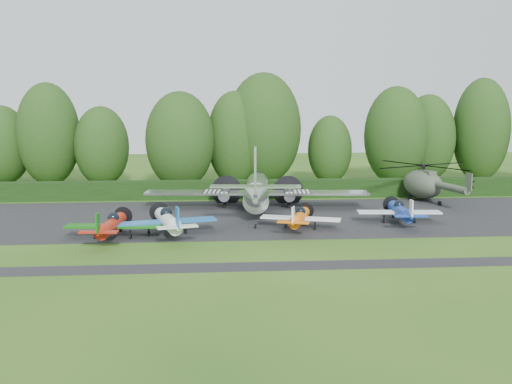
{
  "coord_description": "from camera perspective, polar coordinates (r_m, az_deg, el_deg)",
  "views": [
    {
      "loc": [
        -4.1,
        -40.84,
        10.13
      ],
      "look_at": [
        -0.29,
        9.03,
        2.5
      ],
      "focal_mm": 40.0,
      "sensor_mm": 36.0,
      "label": 1
    }
  ],
  "objects": [
    {
      "name": "tree_3",
      "position": [
        74.5,
        7.39,
        4.2
      ],
      "size": [
        5.68,
        5.68,
        8.85
      ],
      "color": "black",
      "rests_on": "ground"
    },
    {
      "name": "transport_plane",
      "position": [
        54.84,
        0.1,
        0.11
      ],
      "size": [
        21.94,
        16.82,
        7.03
      ],
      "rotation": [
        0.0,
        0.0,
        0.09
      ],
      "color": "silver",
      "rests_on": "ground"
    },
    {
      "name": "tree_8",
      "position": [
        81.59,
        21.59,
        5.77
      ],
      "size": [
        7.32,
        7.32,
        13.73
      ],
      "color": "black",
      "rests_on": "ground"
    },
    {
      "name": "tree_1",
      "position": [
        69.8,
        -7.61,
        5.13
      ],
      "size": [
        8.35,
        8.35,
        11.83
      ],
      "color": "black",
      "rests_on": "ground"
    },
    {
      "name": "tree_6",
      "position": [
        79.08,
        16.77,
        5.15
      ],
      "size": [
        7.23,
        7.23,
        11.58
      ],
      "color": "black",
      "rests_on": "ground"
    },
    {
      "name": "tree_0",
      "position": [
        73.28,
        0.77,
        6.33
      ],
      "size": [
        9.61,
        9.61,
        14.28
      ],
      "color": "black",
      "rests_on": "ground"
    },
    {
      "name": "sign_board",
      "position": [
        70.41,
        24.01,
        0.71
      ],
      "size": [
        3.39,
        0.13,
        1.9
      ],
      "rotation": [
        0.0,
        0.0,
        0.26
      ],
      "color": "#3F3326",
      "rests_on": "ground"
    },
    {
      "name": "light_plane_blue",
      "position": [
        50.45,
        14.24,
        -1.86
      ],
      "size": [
        7.12,
        7.49,
        2.74
      ],
      "rotation": [
        0.0,
        0.0,
        0.09
      ],
      "color": "#1A39A0",
      "rests_on": "ground"
    },
    {
      "name": "apron",
      "position": [
        52.0,
        0.23,
        -2.56
      ],
      "size": [
        70.0,
        18.0,
        0.01
      ],
      "primitive_type": "cube",
      "color": "black",
      "rests_on": "ground"
    },
    {
      "name": "tree_2",
      "position": [
        74.42,
        -15.17,
        4.43
      ],
      "size": [
        6.82,
        6.82,
        10.04
      ],
      "color": "black",
      "rests_on": "ground"
    },
    {
      "name": "taxiway_verge",
      "position": [
        36.52,
        2.27,
        -7.44
      ],
      "size": [
        70.0,
        2.0,
        0.0
      ],
      "primitive_type": "cube",
      "color": "black",
      "rests_on": "ground"
    },
    {
      "name": "light_plane_red",
      "position": [
        44.51,
        -14.26,
        -3.22
      ],
      "size": [
        7.26,
        7.64,
        2.79
      ],
      "rotation": [
        0.0,
        0.0,
        0.08
      ],
      "color": "#9F1C0E",
      "rests_on": "ground"
    },
    {
      "name": "tree_5",
      "position": [
        72.05,
        -2.18,
        5.34
      ],
      "size": [
        6.85,
        6.85,
        11.93
      ],
      "color": "black",
      "rests_on": "ground"
    },
    {
      "name": "light_plane_white",
      "position": [
        44.92,
        -8.8,
        -2.83
      ],
      "size": [
        7.83,
        8.24,
        3.01
      ],
      "rotation": [
        0.0,
        0.0,
        -0.26
      ],
      "color": "silver",
      "rests_on": "ground"
    },
    {
      "name": "tree_10",
      "position": [
        79.54,
        -24.12,
        4.28
      ],
      "size": [
        7.29,
        7.29,
        10.18
      ],
      "color": "black",
      "rests_on": "ground"
    },
    {
      "name": "tree_4",
      "position": [
        75.59,
        13.79,
        5.5
      ],
      "size": [
        8.02,
        8.02,
        12.56
      ],
      "color": "black",
      "rests_on": "ground"
    },
    {
      "name": "ground",
      "position": [
        42.28,
        1.33,
        -5.19
      ],
      "size": [
        160.0,
        160.0,
        0.0
      ],
      "primitive_type": "plane",
      "color": "#274A14",
      "rests_on": "ground"
    },
    {
      "name": "hedgerow",
      "position": [
        62.8,
        -0.57,
        -0.61
      ],
      "size": [
        90.0,
        1.6,
        2.0
      ],
      "primitive_type": "cube",
      "color": "black",
      "rests_on": "ground"
    },
    {
      "name": "tree_7",
      "position": [
        76.59,
        -20.05,
        5.42
      ],
      "size": [
        7.73,
        7.73,
        12.98
      ],
      "color": "black",
      "rests_on": "ground"
    },
    {
      "name": "helicopter",
      "position": [
        63.11,
        16.37,
        1.02
      ],
      "size": [
        12.21,
        14.3,
        3.93
      ],
      "rotation": [
        0.0,
        0.0,
        -0.2
      ],
      "color": "#313B2D",
      "rests_on": "ground"
    },
    {
      "name": "light_plane_orange",
      "position": [
        46.78,
        4.39,
        -2.54
      ],
      "size": [
        6.58,
        6.91,
        2.53
      ],
      "rotation": [
        0.0,
        0.0,
        0.31
      ],
      "color": "orange",
      "rests_on": "ground"
    }
  ]
}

